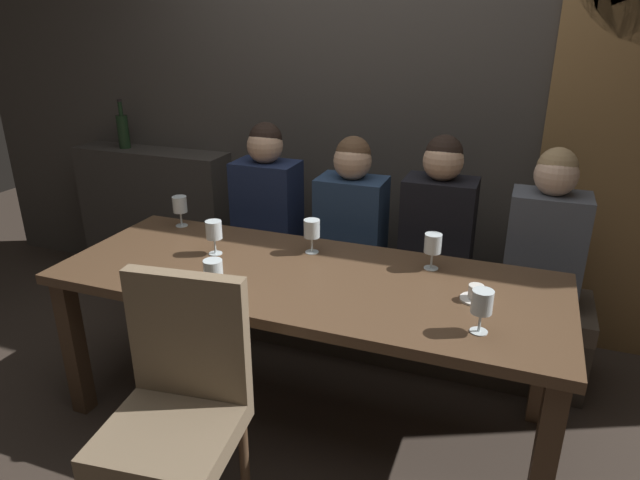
{
  "coord_description": "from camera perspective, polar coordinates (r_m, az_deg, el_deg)",
  "views": [
    {
      "loc": [
        0.84,
        -2.04,
        1.78
      ],
      "look_at": [
        0.0,
        0.17,
        0.84
      ],
      "focal_mm": 31.41,
      "sensor_mm": 36.0,
      "label": 1
    }
  ],
  "objects": [
    {
      "name": "wine_glass_near_right",
      "position": [
        2.04,
        16.18,
        -6.17
      ],
      "size": [
        0.08,
        0.08,
        0.16
      ],
      "color": "silver",
      "rests_on": "dining_table"
    },
    {
      "name": "chair_near_side",
      "position": [
        2.07,
        -14.21,
        -15.25
      ],
      "size": [
        0.49,
        0.49,
        0.98
      ],
      "color": "brown",
      "rests_on": "ground"
    },
    {
      "name": "diner_bearded",
      "position": [
        3.01,
        3.22,
        2.92
      ],
      "size": [
        0.36,
        0.24,
        0.77
      ],
      "color": "navy",
      "rests_on": "banquette_bench"
    },
    {
      "name": "espresso_cup",
      "position": [
        2.3,
        15.57,
        -5.32
      ],
      "size": [
        0.12,
        0.12,
        0.06
      ],
      "color": "white",
      "rests_on": "dining_table"
    },
    {
      "name": "diner_near_end",
      "position": [
        2.91,
        22.13,
        0.78
      ],
      "size": [
        0.36,
        0.24,
        0.78
      ],
      "color": "#4C515B",
      "rests_on": "banquette_bench"
    },
    {
      "name": "diner_redhead",
      "position": [
        3.21,
        -5.43,
        4.4
      ],
      "size": [
        0.36,
        0.24,
        0.8
      ],
      "color": "#192342",
      "rests_on": "banquette_bench"
    },
    {
      "name": "banquette_bench",
      "position": [
        3.26,
        3.27,
        -6.74
      ],
      "size": [
        2.5,
        0.44,
        0.45
      ],
      "color": "#312A23",
      "rests_on": "ground"
    },
    {
      "name": "wine_glass_end_left",
      "position": [
        2.23,
        -10.82,
        -3.17
      ],
      "size": [
        0.08,
        0.08,
        0.16
      ],
      "color": "silver",
      "rests_on": "dining_table"
    },
    {
      "name": "back_wall_tiled",
      "position": [
        3.38,
        6.53,
        16.85
      ],
      "size": [
        6.0,
        0.12,
        3.0
      ],
      "primitive_type": "cube",
      "color": "#423D38",
      "rests_on": "ground"
    },
    {
      "name": "folded_napkin",
      "position": [
        2.44,
        -14.63,
        -4.17
      ],
      "size": [
        0.12,
        0.11,
        0.01
      ],
      "primitive_type": "cube",
      "rotation": [
        0.0,
        0.0,
        0.12
      ],
      "color": "silver",
      "rests_on": "dining_table"
    },
    {
      "name": "wine_glass_far_right",
      "position": [
        2.62,
        -0.84,
        1.0
      ],
      "size": [
        0.08,
        0.08,
        0.16
      ],
      "color": "silver",
      "rests_on": "dining_table"
    },
    {
      "name": "wine_glass_center_front",
      "position": [
        3.06,
        -14.08,
        3.39
      ],
      "size": [
        0.08,
        0.08,
        0.16
      ],
      "color": "silver",
      "rests_on": "dining_table"
    },
    {
      "name": "diner_far_end",
      "position": [
        2.92,
        11.99,
        2.24
      ],
      "size": [
        0.36,
        0.24,
        0.8
      ],
      "color": "black",
      "rests_on": "banquette_bench"
    },
    {
      "name": "wine_glass_end_right",
      "position": [
        2.65,
        -10.76,
        0.93
      ],
      "size": [
        0.08,
        0.08,
        0.16
      ],
      "color": "silver",
      "rests_on": "dining_table"
    },
    {
      "name": "ground",
      "position": [
        2.84,
        -1.32,
        -17.17
      ],
      "size": [
        9.0,
        9.0,
        0.0
      ],
      "primitive_type": "plane",
      "color": "#382D26"
    },
    {
      "name": "dining_table",
      "position": [
        2.48,
        -1.45,
        -5.36
      ],
      "size": [
        2.2,
        0.84,
        0.74
      ],
      "color": "#493422",
      "rests_on": "ground"
    },
    {
      "name": "wine_bottle_dark_red",
      "position": [
        4.07,
        -19.42,
        10.5
      ],
      "size": [
        0.08,
        0.08,
        0.33
      ],
      "color": "black",
      "rests_on": "back_counter"
    },
    {
      "name": "back_counter",
      "position": [
        4.11,
        -16.2,
        2.34
      ],
      "size": [
        1.1,
        0.28,
        0.95
      ],
      "primitive_type": "cube",
      "color": "#38342F",
      "rests_on": "ground"
    },
    {
      "name": "wine_glass_center_back",
      "position": [
        2.5,
        11.42,
        -0.51
      ],
      "size": [
        0.08,
        0.08,
        0.16
      ],
      "color": "silver",
      "rests_on": "dining_table"
    }
  ]
}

